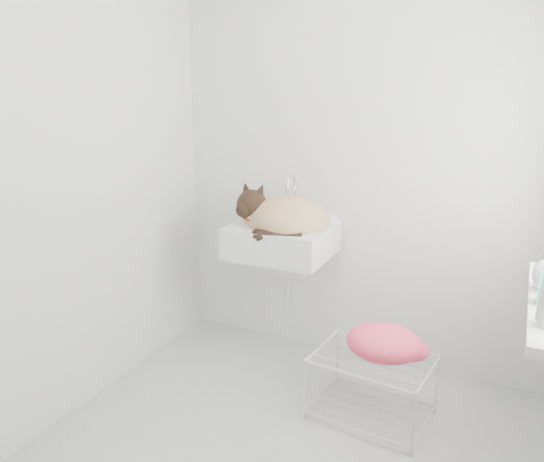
% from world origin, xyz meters
% --- Properties ---
extents(floor, '(2.20, 2.00, 0.02)m').
position_xyz_m(floor, '(0.00, 0.00, 0.00)').
color(floor, '#ACACAC').
rests_on(floor, ground).
extents(back_wall, '(2.20, 0.02, 2.50)m').
position_xyz_m(back_wall, '(0.00, 1.00, 1.25)').
color(back_wall, silver).
rests_on(back_wall, ground).
extents(left_wall, '(0.02, 2.00, 2.50)m').
position_xyz_m(left_wall, '(-1.10, 0.00, 1.25)').
color(left_wall, silver).
rests_on(left_wall, ground).
extents(sink, '(0.55, 0.48, 0.22)m').
position_xyz_m(sink, '(-0.35, 0.74, 0.85)').
color(sink, white).
rests_on(sink, back_wall).
extents(faucet, '(0.20, 0.14, 0.20)m').
position_xyz_m(faucet, '(-0.35, 0.92, 0.99)').
color(faucet, silver).
rests_on(faucet, sink).
extents(cat, '(0.50, 0.40, 0.32)m').
position_xyz_m(cat, '(-0.34, 0.72, 0.89)').
color(cat, tan).
rests_on(cat, sink).
extents(wire_rack, '(0.59, 0.44, 0.33)m').
position_xyz_m(wire_rack, '(0.29, 0.41, 0.15)').
color(wire_rack, silver).
rests_on(wire_rack, floor).
extents(towel, '(0.40, 0.30, 0.15)m').
position_xyz_m(towel, '(0.34, 0.43, 0.36)').
color(towel, '#EC5223').
rests_on(towel, wire_rack).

